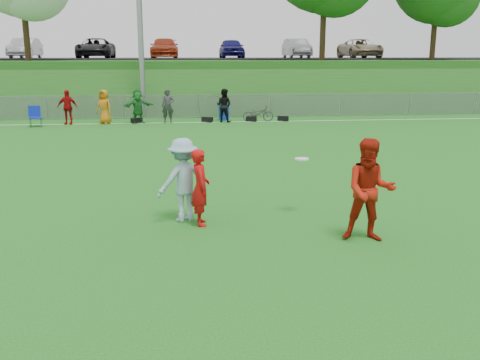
{
  "coord_description": "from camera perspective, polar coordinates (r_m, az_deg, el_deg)",
  "views": [
    {
      "loc": [
        -1.05,
        -9.25,
        3.4
      ],
      "look_at": [
        0.06,
        0.5,
        1.08
      ],
      "focal_mm": 40.0,
      "sensor_mm": 36.0,
      "label": 1
    }
  ],
  "objects": [
    {
      "name": "sideline_far",
      "position": [
        27.48,
        -4.28,
        6.16
      ],
      "size": [
        60.0,
        0.1,
        0.01
      ],
      "primitive_type": "cube",
      "color": "white",
      "rests_on": "ground"
    },
    {
      "name": "frisbee",
      "position": [
        11.54,
        6.61,
        2.24
      ],
      "size": [
        0.31,
        0.31,
        0.03
      ],
      "color": "silver",
      "rests_on": "ground"
    },
    {
      "name": "player_red_center",
      "position": [
        10.1,
        13.68,
        -1.08
      ],
      "size": [
        1.07,
        0.92,
        1.92
      ],
      "primitive_type": "imported",
      "rotation": [
        0.0,
        0.0,
        -0.23
      ],
      "color": "#A91A0B",
      "rests_on": "ground"
    },
    {
      "name": "spectator_row",
      "position": [
        27.43,
        -10.4,
        7.74
      ],
      "size": [
        8.78,
        1.12,
        1.69
      ],
      "color": "#A70B0C",
      "rests_on": "ground"
    },
    {
      "name": "car_row",
      "position": [
        41.25,
        -6.86,
        13.78
      ],
      "size": [
        32.04,
        5.18,
        1.44
      ],
      "color": "silver",
      "rests_on": "parking_lot"
    },
    {
      "name": "player_red_left",
      "position": [
        10.8,
        -4.25,
        -0.78
      ],
      "size": [
        0.42,
        0.6,
        1.57
      ],
      "primitive_type": "imported",
      "rotation": [
        0.0,
        0.0,
        1.65
      ],
      "color": "red",
      "rests_on": "ground"
    },
    {
      "name": "recycling_bin",
      "position": [
        28.41,
        -1.72,
        7.25
      ],
      "size": [
        0.59,
        0.59,
        0.83
      ],
      "primitive_type": "cylinder",
      "rotation": [
        0.0,
        0.0,
        0.08
      ],
      "color": "#0F36A6",
      "rests_on": "ground"
    },
    {
      "name": "fence",
      "position": [
        29.4,
        -4.47,
        7.88
      ],
      "size": [
        58.0,
        0.06,
        1.3
      ],
      "color": "gray",
      "rests_on": "ground"
    },
    {
      "name": "parking_lot",
      "position": [
        42.26,
        -5.2,
        12.77
      ],
      "size": [
        120.0,
        12.0,
        0.1
      ],
      "primitive_type": "cube",
      "color": "black",
      "rests_on": "berm"
    },
    {
      "name": "gear_bags",
      "position": [
        27.62,
        -2.12,
        6.48
      ],
      "size": [
        8.13,
        0.54,
        0.26
      ],
      "color": "black",
      "rests_on": "ground"
    },
    {
      "name": "bicycle",
      "position": [
        27.78,
        1.94,
        7.11
      ],
      "size": [
        1.61,
        0.68,
        0.82
      ],
      "primitive_type": "imported",
      "rotation": [
        0.0,
        0.0,
        1.49
      ],
      "color": "#2B2B2D",
      "rests_on": "ground"
    },
    {
      "name": "berm",
      "position": [
        40.31,
        -5.08,
        10.54
      ],
      "size": [
        120.0,
        18.0,
        3.0
      ],
      "primitive_type": "cube",
      "color": "#1F5818",
      "rests_on": "ground"
    },
    {
      "name": "ground",
      "position": [
        9.91,
        -0.04,
        -6.79
      ],
      "size": [
        120.0,
        120.0,
        0.0
      ],
      "primitive_type": "plane",
      "color": "#135D18",
      "rests_on": "ground"
    },
    {
      "name": "player_blue",
      "position": [
        11.08,
        -6.08,
        0.0
      ],
      "size": [
        1.29,
        1.08,
        1.74
      ],
      "primitive_type": "imported",
      "rotation": [
        0.0,
        0.0,
        3.6
      ],
      "color": "#8FB5C7",
      "rests_on": "ground"
    },
    {
      "name": "camp_chair",
      "position": [
        27.52,
        -20.96,
        5.93
      ],
      "size": [
        0.71,
        0.72,
        0.99
      ],
      "rotation": [
        0.0,
        0.0,
        0.35
      ],
      "color": "#0F26AC",
      "rests_on": "ground"
    }
  ]
}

